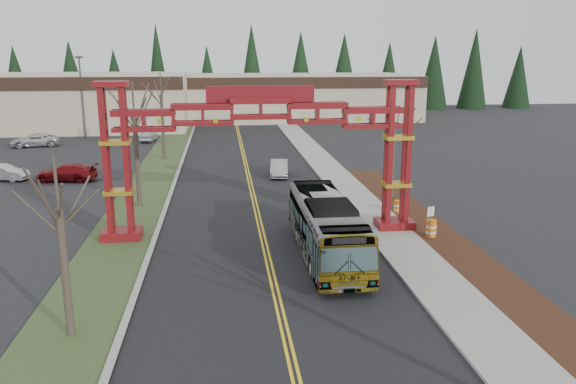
{
  "coord_description": "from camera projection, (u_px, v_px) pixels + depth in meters",
  "views": [
    {
      "loc": [
        -2.16,
        -13.39,
        10.3
      ],
      "look_at": [
        0.99,
        13.3,
        3.68
      ],
      "focal_mm": 35.0,
      "sensor_mm": 36.0,
      "label": 1
    }
  ],
  "objects": [
    {
      "name": "lane_line_left",
      "position": [
        253.0,
        203.0,
        39.71
      ],
      "size": [
        0.12,
        100.0,
        0.01
      ],
      "primitive_type": "cube",
      "color": "yellow",
      "rests_on": "road"
    },
    {
      "name": "barrel_mid",
      "position": [
        403.0,
        218.0,
        34.52
      ],
      "size": [
        0.51,
        0.51,
        0.95
      ],
      "color": "orange",
      "rests_on": "ground"
    },
    {
      "name": "sidewalk_right",
      "position": [
        360.0,
        199.0,
        40.58
      ],
      "size": [
        2.6,
        110.0,
        0.14
      ],
      "primitive_type": "cube",
      "color": "gray",
      "rests_on": "ground"
    },
    {
      "name": "bare_tree_right_far",
      "position": [
        394.0,
        132.0,
        39.97
      ],
      "size": [
        2.97,
        2.97,
        6.88
      ],
      "color": "#382D26",
      "rests_on": "ground"
    },
    {
      "name": "silver_sedan",
      "position": [
        279.0,
        168.0,
        48.49
      ],
      "size": [
        1.92,
        4.37,
        1.4
      ],
      "primitive_type": "imported",
      "rotation": [
        0.0,
        0.0,
        -0.11
      ],
      "color": "#A5A8AD",
      "rests_on": "ground"
    },
    {
      "name": "barrel_north",
      "position": [
        398.0,
        207.0,
        36.99
      ],
      "size": [
        0.51,
        0.51,
        0.94
      ],
      "color": "orange",
      "rests_on": "ground"
    },
    {
      "name": "retail_building_east",
      "position": [
        295.0,
        96.0,
        93.02
      ],
      "size": [
        38.0,
        20.3,
        7.0
      ],
      "color": "#BCB090",
      "rests_on": "ground"
    },
    {
      "name": "road",
      "position": [
        255.0,
        203.0,
        39.73
      ],
      "size": [
        12.0,
        110.0,
        0.02
      ],
      "primitive_type": "cube",
      "color": "black",
      "rests_on": "ground"
    },
    {
      "name": "grass_median",
      "position": [
        139.0,
        207.0,
        38.81
      ],
      "size": [
        4.0,
        110.0,
        0.08
      ],
      "primitive_type": "cube",
      "color": "#2E4623",
      "rests_on": "ground"
    },
    {
      "name": "transit_bus",
      "position": [
        326.0,
        227.0,
        29.1
      ],
      "size": [
        2.63,
        11.15,
        3.1
      ],
      "primitive_type": "imported",
      "rotation": [
        0.0,
        0.0,
        -0.0
      ],
      "color": "#ADAFB5",
      "rests_on": "ground"
    },
    {
      "name": "parked_car_far_a",
      "position": [
        149.0,
        136.0,
        67.79
      ],
      "size": [
        1.84,
        4.15,
        1.32
      ],
      "primitive_type": "imported",
      "rotation": [
        0.0,
        0.0,
        3.03
      ],
      "color": "gray",
      "rests_on": "ground"
    },
    {
      "name": "light_pole_far",
      "position": [
        82.0,
        91.0,
        70.67
      ],
      "size": [
        0.87,
        0.44,
        10.06
      ],
      "color": "#3F3F44",
      "rests_on": "ground"
    },
    {
      "name": "parked_car_mid_a",
      "position": [
        66.0,
        173.0,
        46.66
      ],
      "size": [
        5.18,
        2.72,
        1.43
      ],
      "primitive_type": "imported",
      "rotation": [
        0.0,
        0.0,
        4.56
      ],
      "color": "maroon",
      "rests_on": "ground"
    },
    {
      "name": "curb_left",
      "position": [
        167.0,
        205.0,
        39.01
      ],
      "size": [
        0.3,
        110.0,
        0.15
      ],
      "primitive_type": "cube",
      "color": "#9D9D98",
      "rests_on": "ground"
    },
    {
      "name": "gateway_arch",
      "position": [
        261.0,
        133.0,
        31.55
      ],
      "size": [
        18.2,
        1.6,
        8.9
      ],
      "color": "#5F0C14",
      "rests_on": "ground"
    },
    {
      "name": "parked_car_far_b",
      "position": [
        35.0,
        140.0,
        64.04
      ],
      "size": [
        5.6,
        3.42,
        1.45
      ],
      "primitive_type": "imported",
      "rotation": [
        0.0,
        0.0,
        4.92
      ],
      "color": "silver",
      "rests_on": "ground"
    },
    {
      "name": "bare_tree_median_far",
      "position": [
        161.0,
        95.0,
        54.96
      ],
      "size": [
        3.18,
        3.18,
        8.54
      ],
      "color": "#382D26",
      "rests_on": "ground"
    },
    {
      "name": "retail_building_west",
      "position": [
        27.0,
        101.0,
        80.7
      ],
      "size": [
        46.0,
        22.3,
        7.5
      ],
      "color": "#BCB090",
      "rests_on": "ground"
    },
    {
      "name": "bare_tree_median_near",
      "position": [
        59.0,
        210.0,
        19.87
      ],
      "size": [
        3.01,
        3.01,
        6.93
      ],
      "color": "#382D26",
      "rests_on": "ground"
    },
    {
      "name": "bare_tree_median_mid",
      "position": [
        134.0,
        117.0,
        37.62
      ],
      "size": [
        3.35,
        3.35,
        8.48
      ],
      "color": "#382D26",
      "rests_on": "ground"
    },
    {
      "name": "barrel_south",
      "position": [
        431.0,
        229.0,
        32.08
      ],
      "size": [
        0.6,
        0.6,
        1.12
      ],
      "color": "orange",
      "rests_on": "ground"
    },
    {
      "name": "parked_car_near_b",
      "position": [
        4.0,
        173.0,
        46.87
      ],
      "size": [
        4.26,
        2.34,
        1.33
      ],
      "primitive_type": "imported",
      "rotation": [
        0.0,
        0.0,
        1.33
      ],
      "color": "silver",
      "rests_on": "ground"
    },
    {
      "name": "lane_line_right",
      "position": [
        257.0,
        203.0,
        39.74
      ],
      "size": [
        0.12,
        100.0,
        0.01
      ],
      "primitive_type": "cube",
      "color": "yellow",
      "rests_on": "road"
    },
    {
      "name": "landscape_strip",
      "position": [
        490.0,
        278.0,
        26.41
      ],
      "size": [
        2.6,
        50.0,
        0.12
      ],
      "primitive_type": "cube",
      "color": "#311A10",
      "rests_on": "ground"
    },
    {
      "name": "curb_right",
      "position": [
        340.0,
        200.0,
        40.41
      ],
      "size": [
        0.3,
        110.0,
        0.15
      ],
      "primitive_type": "cube",
      "color": "#9D9D98",
      "rests_on": "ground"
    },
    {
      "name": "street_sign",
      "position": [
        430.0,
        217.0,
        31.31
      ],
      "size": [
        0.45,
        0.2,
        2.05
      ],
      "color": "#3F3F44",
      "rests_on": "ground"
    },
    {
      "name": "conifer_treeline",
      "position": [
        234.0,
        75.0,
        102.82
      ],
      "size": [
        116.1,
        5.6,
        13.0
      ],
      "color": "black",
      "rests_on": "ground"
    }
  ]
}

